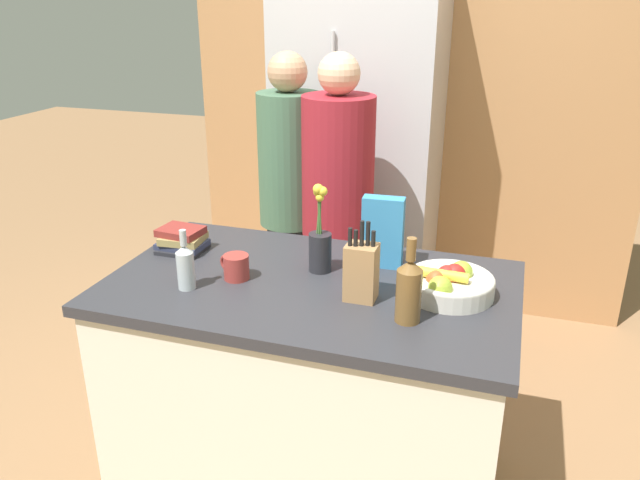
# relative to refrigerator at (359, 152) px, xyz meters

# --- Properties ---
(kitchen_island) EXTENTS (1.43, 0.84, 0.89)m
(kitchen_island) POSITION_rel_refrigerator_xyz_m (0.20, -1.44, -0.56)
(kitchen_island) COLOR silver
(kitchen_island) RESTS_ON ground_plane
(back_wall_wood) EXTENTS (2.63, 0.12, 2.60)m
(back_wall_wood) POSITION_rel_refrigerator_xyz_m (0.20, 0.36, 0.29)
(back_wall_wood) COLOR #AD7A4C
(back_wall_wood) RESTS_ON ground_plane
(refrigerator) EXTENTS (0.85, 0.62, 2.02)m
(refrigerator) POSITION_rel_refrigerator_xyz_m (0.00, 0.00, 0.00)
(refrigerator) COLOR #B7B7BC
(refrigerator) RESTS_ON ground_plane
(fruit_bowl) EXTENTS (0.30, 0.30, 0.11)m
(fruit_bowl) POSITION_rel_refrigerator_xyz_m (0.67, -1.39, -0.07)
(fruit_bowl) COLOR silver
(fruit_bowl) RESTS_ON kitchen_island
(knife_block) EXTENTS (0.10, 0.09, 0.28)m
(knife_block) POSITION_rel_refrigerator_xyz_m (0.40, -1.50, -0.02)
(knife_block) COLOR #A87A4C
(knife_block) RESTS_ON kitchen_island
(flower_vase) EXTENTS (0.08, 0.08, 0.33)m
(flower_vase) POSITION_rel_refrigerator_xyz_m (0.20, -1.33, -0.01)
(flower_vase) COLOR #232328
(flower_vase) RESTS_ON kitchen_island
(cereal_box) EXTENTS (0.15, 0.07, 0.27)m
(cereal_box) POSITION_rel_refrigerator_xyz_m (0.40, -1.22, 0.02)
(cereal_box) COLOR teal
(cereal_box) RESTS_ON kitchen_island
(coffee_mug) EXTENTS (0.12, 0.09, 0.09)m
(coffee_mug) POSITION_rel_refrigerator_xyz_m (-0.06, -1.49, -0.07)
(coffee_mug) COLOR #99332D
(coffee_mug) RESTS_ON kitchen_island
(book_stack) EXTENTS (0.18, 0.16, 0.09)m
(book_stack) POSITION_rel_refrigerator_xyz_m (-0.37, -1.32, -0.07)
(book_stack) COLOR #232328
(book_stack) RESTS_ON kitchen_island
(bottle_oil) EXTENTS (0.06, 0.06, 0.21)m
(bottle_oil) POSITION_rel_refrigerator_xyz_m (-0.19, -1.61, -0.03)
(bottle_oil) COLOR #B2BCC1
(bottle_oil) RESTS_ON kitchen_island
(bottle_vinegar) EXTENTS (0.08, 0.08, 0.28)m
(bottle_vinegar) POSITION_rel_refrigerator_xyz_m (0.57, -1.60, -0.01)
(bottle_vinegar) COLOR brown
(bottle_vinegar) RESTS_ON kitchen_island
(person_at_sink) EXTENTS (0.30, 0.30, 1.59)m
(person_at_sink) POSITION_rel_refrigerator_xyz_m (-0.20, -0.57, -0.11)
(person_at_sink) COLOR #383842
(person_at_sink) RESTS_ON ground_plane
(person_in_blue) EXTENTS (0.33, 0.33, 1.61)m
(person_in_blue) POSITION_rel_refrigerator_xyz_m (0.07, -0.65, -0.11)
(person_in_blue) COLOR #383842
(person_in_blue) RESTS_ON ground_plane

